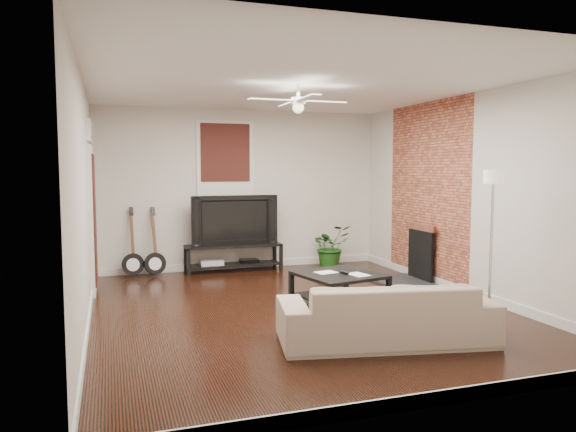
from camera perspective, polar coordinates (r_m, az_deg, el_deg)
name	(u,v)px	position (r m, az deg, el deg)	size (l,w,h in m)	color
room	(298,199)	(6.75, 1.06, 1.83)	(5.01, 6.01, 2.81)	black
brick_accent	(427,193)	(8.75, 14.40, 2.40)	(0.02, 2.20, 2.80)	brown
fireplace	(410,253)	(8.69, 12.66, -3.81)	(0.80, 1.10, 0.92)	black
window_back	(225,158)	(9.53, -6.61, 6.03)	(1.00, 0.06, 1.30)	#360F0E
door_left	(93,205)	(8.28, -19.81, 1.08)	(0.08, 1.00, 2.50)	white
tv_stand	(234,258)	(9.49, -5.74, -4.37)	(1.66, 0.44, 0.47)	black
tv	(233,220)	(9.42, -5.80, -0.39)	(1.49, 0.20, 0.86)	black
coffee_table	(339,289)	(7.20, 5.38, -7.60)	(0.97, 0.97, 0.41)	black
sofa	(386,312)	(5.70, 10.23, -9.90)	(2.16, 0.85, 0.63)	#C5B493
floor_lamp	(491,249)	(6.41, 20.57, -3.30)	(0.29, 0.29, 1.77)	silver
potted_plant	(331,246)	(9.80, 4.49, -3.16)	(0.69, 0.60, 0.77)	#1C5017
guitar_left	(132,242)	(9.19, -16.04, -2.64)	(0.36, 0.25, 1.16)	black
guitar_right	(155,241)	(9.18, -13.85, -2.59)	(0.36, 0.25, 1.16)	black
ceiling_fan	(298,101)	(6.79, 1.08, 12.00)	(1.24, 1.24, 0.32)	white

